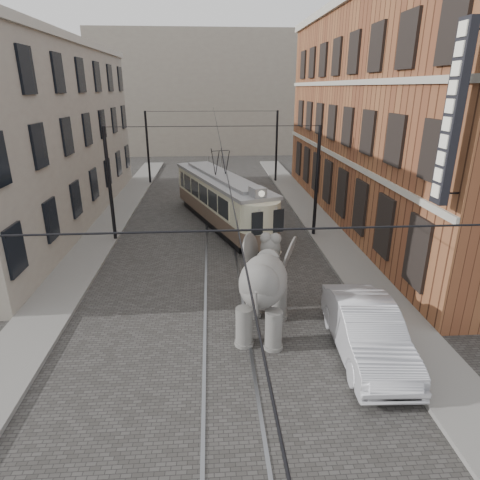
{
  "coord_description": "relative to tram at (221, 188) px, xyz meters",
  "views": [
    {
      "loc": [
        -0.37,
        -15.26,
        7.76
      ],
      "look_at": [
        0.7,
        -0.0,
        2.1
      ],
      "focal_mm": 30.9,
      "sensor_mm": 36.0,
      "label": 1
    }
  ],
  "objects": [
    {
      "name": "distant_block",
      "position": [
        -0.16,
        31.46,
        4.79
      ],
      "size": [
        28.0,
        10.0,
        14.0
      ],
      "primitive_type": "cube",
      "color": "gray",
      "rests_on": "ground"
    },
    {
      "name": "tram_rails",
      "position": [
        -0.16,
        -8.54,
        -2.2
      ],
      "size": [
        1.54,
        80.0,
        0.02
      ],
      "primitive_type": null,
      "color": "slate",
      "rests_on": "ground"
    },
    {
      "name": "parked_car",
      "position": [
        4.06,
        -13.32,
        -1.38
      ],
      "size": [
        2.0,
        5.11,
        1.66
      ],
      "primitive_type": "imported",
      "rotation": [
        0.0,
        0.0,
        -0.05
      ],
      "color": "#B5B4B9",
      "rests_on": "ground"
    },
    {
      "name": "brick_building",
      "position": [
        10.84,
        0.46,
        3.79
      ],
      "size": [
        8.0,
        26.0,
        12.0
      ],
      "primitive_type": "cube",
      "color": "brown",
      "rests_on": "ground"
    },
    {
      "name": "tram",
      "position": [
        0.0,
        0.0,
        0.0
      ],
      "size": [
        5.88,
        11.29,
        4.43
      ],
      "primitive_type": null,
      "rotation": [
        0.0,
        0.0,
        0.34
      ],
      "color": "beige",
      "rests_on": "ground"
    },
    {
      "name": "sidewalk_right",
      "position": [
        5.84,
        -8.54,
        -2.14
      ],
      "size": [
        2.0,
        60.0,
        0.15
      ],
      "primitive_type": "cube",
      "color": "slate",
      "rests_on": "ground"
    },
    {
      "name": "sidewalk_left",
      "position": [
        -6.66,
        -8.54,
        -2.14
      ],
      "size": [
        2.0,
        60.0,
        0.15
      ],
      "primitive_type": "cube",
      "color": "slate",
      "rests_on": "ground"
    },
    {
      "name": "ground",
      "position": [
        -0.16,
        -8.54,
        -2.21
      ],
      "size": [
        120.0,
        120.0,
        0.0
      ],
      "primitive_type": "plane",
      "color": "#3F3D3A"
    },
    {
      "name": "stucco_building",
      "position": [
        -11.16,
        1.46,
        2.79
      ],
      "size": [
        7.0,
        24.0,
        10.0
      ],
      "primitive_type": "cube",
      "color": "gray",
      "rests_on": "ground"
    },
    {
      "name": "elephant",
      "position": [
        1.07,
        -11.78,
        -0.76
      ],
      "size": [
        3.75,
        5.27,
        2.91
      ],
      "primitive_type": null,
      "rotation": [
        0.0,
        0.0,
        -0.26
      ],
      "color": "#5C5A55",
      "rests_on": "ground"
    },
    {
      "name": "catenary",
      "position": [
        -0.36,
        -3.54,
        0.79
      ],
      "size": [
        11.0,
        30.2,
        6.0
      ],
      "primitive_type": null,
      "color": "black",
      "rests_on": "ground"
    }
  ]
}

